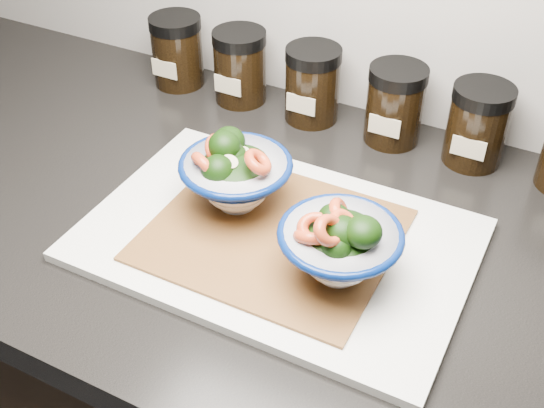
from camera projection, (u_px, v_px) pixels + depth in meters
The scene contains 10 objects.
countertop at pixel (236, 219), 0.88m from camera, with size 3.50×0.60×0.04m, color black.
cutting_board at pixel (277, 240), 0.81m from camera, with size 0.45×0.30×0.01m, color silver.
bamboo_mat at pixel (272, 234), 0.80m from camera, with size 0.28×0.24×0.00m, color brown.
bowl_left at pixel (235, 174), 0.82m from camera, with size 0.14×0.14×0.10m.
bowl_right at pixel (340, 245), 0.72m from camera, with size 0.14×0.14×0.11m.
spice_jar_a at pixel (177, 51), 1.08m from camera, with size 0.08×0.08×0.11m.
spice_jar_b at pixel (240, 66), 1.04m from camera, with size 0.08×0.08×0.11m.
spice_jar_c at pixel (312, 84), 1.00m from camera, with size 0.08×0.08×0.11m.
spice_jar_d at pixel (395, 105), 0.95m from camera, with size 0.08×0.08×0.11m.
spice_jar_e at pixel (478, 125), 0.91m from camera, with size 0.08×0.08×0.11m.
Camera 1 is at (0.35, 0.87, 1.44)m, focal length 45.00 mm.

